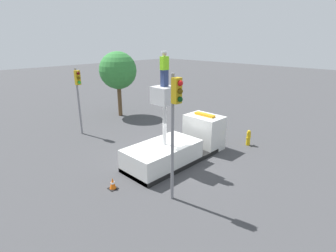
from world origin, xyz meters
TOP-DOWN VIEW (x-y plane):
  - ground_plane at (0.00, 0.00)m, footprint 120.00×120.00m
  - bucket_truck at (0.52, 0.00)m, footprint 6.73×2.37m
  - worker at (-0.63, 0.00)m, footprint 0.40×0.26m
  - traffic_light_pole at (-2.69, -2.67)m, footprint 0.34×0.57m
  - traffic_light_across at (-1.34, 7.99)m, footprint 0.34×0.57m
  - fire_hydrant at (5.37, -1.90)m, footprint 0.51×0.27m
  - traffic_cone_rear at (-4.11, 0.02)m, footprint 0.40×0.40m
  - tree_left_bg at (3.63, 10.14)m, footprint 3.30×3.30m

SIDE VIEW (x-z plane):
  - ground_plane at x=0.00m, z-range 0.00..0.00m
  - traffic_cone_rear at x=-4.11m, z-range -0.02..0.56m
  - fire_hydrant at x=5.37m, z-range -0.01..1.05m
  - bucket_truck at x=0.52m, z-range -1.37..3.10m
  - traffic_light_across at x=-1.34m, z-range 1.02..5.88m
  - traffic_light_pole at x=-2.69m, z-range 1.15..6.70m
  - tree_left_bg at x=3.63m, z-range 1.22..7.01m
  - worker at x=-0.63m, z-range 4.48..6.23m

